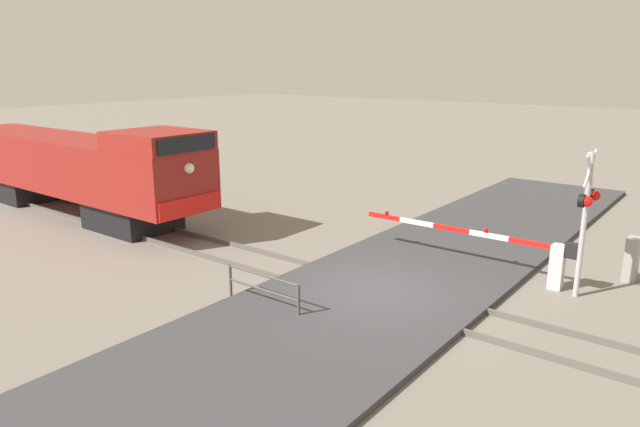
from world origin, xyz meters
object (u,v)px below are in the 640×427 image
object	(u,v)px
locomotive	(74,167)
crossing_gate	(524,252)
guard_railing	(263,286)
crossing_signal	(587,209)
utility_cabinet	(632,259)

from	to	relation	value
locomotive	crossing_gate	size ratio (longest dim) A/B	2.30
locomotive	crossing_gate	world-z (taller)	locomotive
crossing_gate	locomotive	bearing A→B (deg)	101.33
crossing_gate	guard_railing	bearing A→B (deg)	142.45
locomotive	guard_railing	size ratio (longest dim) A/B	6.31
crossing_gate	guard_railing	xyz separation A→B (m)	(-5.98, 4.60, -0.26)
locomotive	guard_railing	world-z (taller)	locomotive
locomotive	crossing_signal	size ratio (longest dim) A/B	3.90
crossing_signal	crossing_gate	world-z (taller)	crossing_signal
utility_cabinet	locomotive	bearing A→B (deg)	105.34
locomotive	utility_cabinet	world-z (taller)	locomotive
crossing_signal	crossing_gate	bearing A→B (deg)	81.69
crossing_gate	utility_cabinet	world-z (taller)	crossing_gate
crossing_signal	crossing_gate	xyz separation A→B (m)	(0.23, 1.55, -1.57)
utility_cabinet	guard_railing	size ratio (longest dim) A/B	0.53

